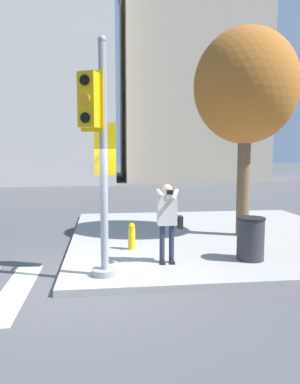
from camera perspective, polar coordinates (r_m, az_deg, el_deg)
ground_plane at (r=7.14m, az=-9.93°, el=-13.96°), size 160.00×160.00×0.00m
sidewalk_corner at (r=10.93m, az=9.81°, el=-6.59°), size 8.00×8.00×0.13m
traffic_signal_pole at (r=6.94m, az=-7.55°, el=6.16°), size 0.66×1.44×4.38m
person_photographer at (r=7.79m, az=2.73°, el=-3.69°), size 0.58×0.54×1.66m
street_tree at (r=10.79m, az=14.39°, el=15.15°), size 2.81×2.81×5.64m
fire_hydrant at (r=9.01m, az=-2.81°, el=-6.74°), size 0.17×0.23×0.64m
trash_bin at (r=8.39m, az=15.07°, el=-6.87°), size 0.61×0.61×0.92m
building_left at (r=34.77m, az=-19.29°, el=18.17°), size 15.83×11.30×19.91m
building_right at (r=37.37m, az=5.61°, el=16.87°), size 12.41×12.05×19.00m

